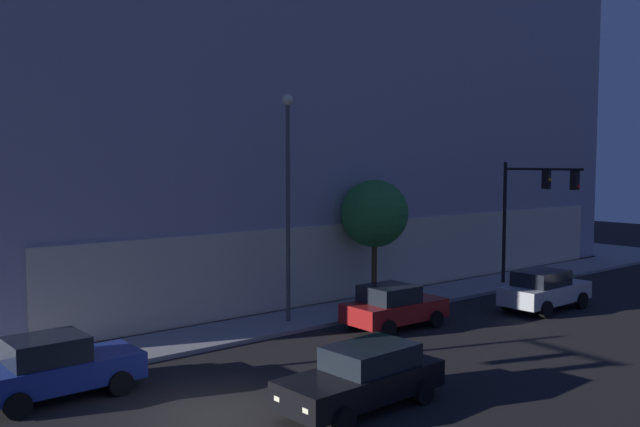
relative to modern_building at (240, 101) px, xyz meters
The scene contains 9 objects.
ground_plane 27.94m from the modern_building, 124.22° to the right, with size 120.00×120.00×0.00m, color black.
modern_building is the anchor object (origin of this frame).
traffic_light_far_corner 18.82m from the modern_building, 70.67° to the right, with size 0.36×4.25×6.14m.
street_lamp_sidewalk 17.51m from the modern_building, 116.56° to the right, with size 0.44×0.44×8.72m.
sidewalk_tree 15.85m from the modern_building, 99.11° to the right, with size 2.98×2.98×5.37m.
car_blue 26.47m from the modern_building, 134.13° to the right, with size 4.28×2.07×1.71m.
car_black 27.72m from the modern_building, 115.88° to the right, with size 4.69×2.13×1.59m.
car_red 20.88m from the modern_building, 104.89° to the right, with size 4.07×2.20×1.65m.
car_silver 22.12m from the modern_building, 83.25° to the right, with size 4.52×2.07×1.71m.
Camera 1 is at (-8.36, -14.36, 6.31)m, focal length 38.02 mm.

